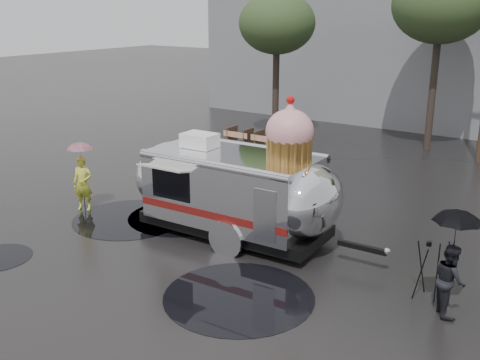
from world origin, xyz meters
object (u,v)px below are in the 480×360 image
Objects in this scene: person_left at (83,183)px; person_right at (450,280)px; tripod at (427,266)px; airstream_trailer at (237,187)px.

person_left is 11.44m from person_right.
tripod is at bearing 24.42° from person_right.
tripod is at bearing -7.58° from airstream_trailer.
tripod is (5.51, -0.51, -0.70)m from airstream_trailer.
tripod is (10.83, 0.50, -0.09)m from person_left.
airstream_trailer is 4.97× the size of person_right.
airstream_trailer is 6.23m from person_right.
person_right is at bearing -46.75° from tripod.
airstream_trailer reaches higher than person_left.
person_left is (-5.32, -1.01, -0.61)m from airstream_trailer.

